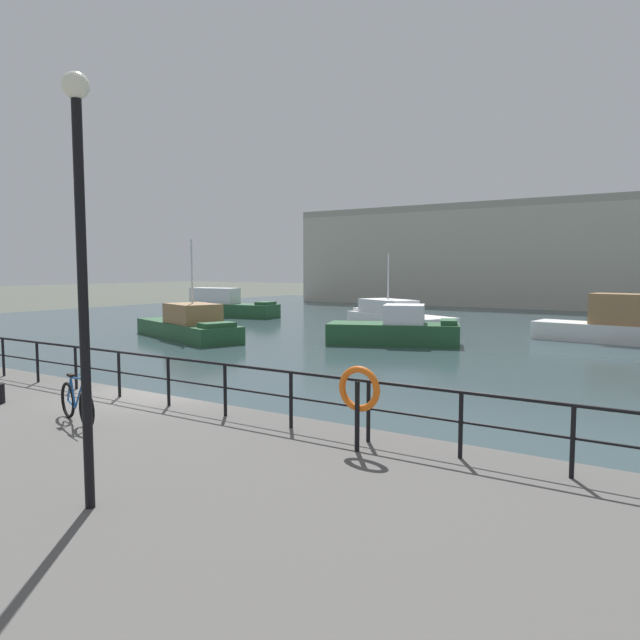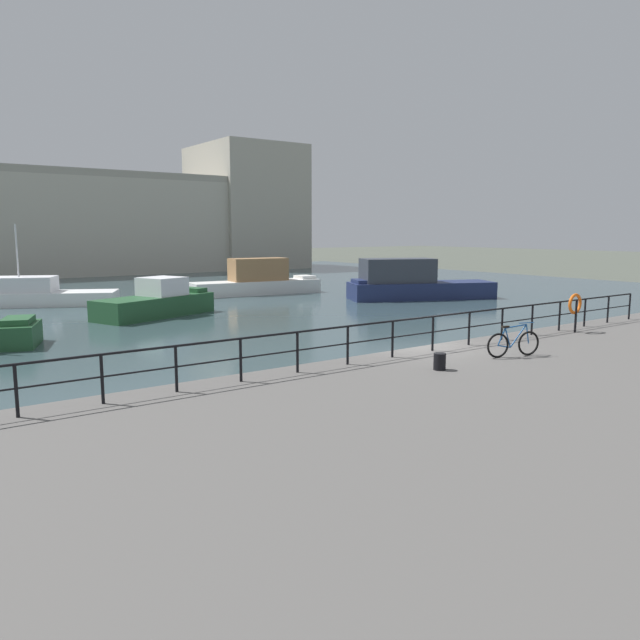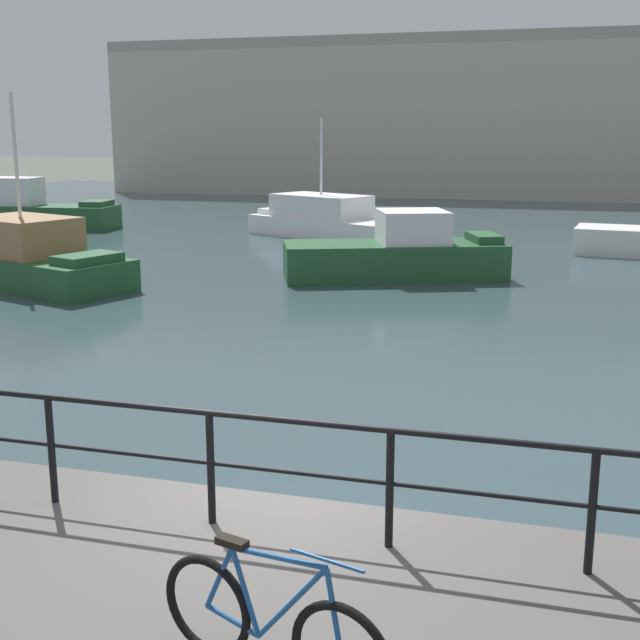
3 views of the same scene
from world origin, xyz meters
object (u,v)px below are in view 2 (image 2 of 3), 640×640
object	(u,v)px
moored_blue_motorboat	(157,302)
moored_green_narrowboat	(34,294)
moored_small_launch	(412,283)
parked_bicycle	(513,343)
moored_harbor_tender	(257,281)
mooring_bollard	(440,362)
harbor_building	(99,222)
life_ring_stand	(575,305)

from	to	relation	value
moored_blue_motorboat	moored_green_narrowboat	world-z (taller)	moored_green_narrowboat
moored_small_launch	parked_bicycle	world-z (taller)	moored_small_launch
moored_green_narrowboat	parked_bicycle	bearing A→B (deg)	130.32
moored_green_narrowboat	moored_harbor_tender	world-z (taller)	moored_green_narrowboat
moored_green_narrowboat	moored_harbor_tender	xyz separation A→B (m)	(14.30, -2.04, 0.26)
moored_green_narrowboat	mooring_bollard	distance (m)	29.33
moored_small_launch	mooring_bollard	world-z (taller)	moored_small_launch
harbor_building	moored_small_launch	distance (m)	39.27
moored_green_narrowboat	parked_bicycle	xyz separation A→B (m)	(7.27, -29.07, 0.58)
moored_small_launch	moored_harbor_tender	distance (m)	11.01
life_ring_stand	mooring_bollard	bearing A→B (deg)	-170.56
parked_bicycle	life_ring_stand	size ratio (longest dim) A/B	1.23
moored_blue_motorboat	mooring_bollard	size ratio (longest dim) A/B	15.79
moored_small_launch	life_ring_stand	world-z (taller)	moored_small_launch
moored_small_launch	life_ring_stand	xyz separation A→B (m)	(-8.42, -16.91, 0.80)
moored_green_narrowboat	parked_bicycle	distance (m)	29.97
mooring_bollard	moored_green_narrowboat	bearing A→B (deg)	98.44
moored_green_narrowboat	life_ring_stand	xyz separation A→B (m)	(12.65, -27.62, 1.16)
moored_harbor_tender	mooring_bollard	distance (m)	28.77
life_ring_stand	harbor_building	bearing A→B (deg)	90.87
life_ring_stand	parked_bicycle	bearing A→B (deg)	-164.95
harbor_building	life_ring_stand	distance (m)	54.95
parked_bicycle	mooring_bollard	xyz separation A→B (m)	(-2.96, 0.06, -0.17)
harbor_building	parked_bicycle	size ratio (longest dim) A/B	33.30
moored_blue_motorboat	moored_harbor_tender	size ratio (longest dim) A/B	0.73
moored_small_launch	moored_green_narrowboat	size ratio (longest dim) A/B	1.11
mooring_bollard	life_ring_stand	xyz separation A→B (m)	(8.35, 1.39, 0.75)
harbor_building	moored_small_launch	bearing A→B (deg)	-76.28
moored_green_narrowboat	mooring_bollard	world-z (taller)	moored_green_narrowboat
parked_bicycle	mooring_bollard	size ratio (longest dim) A/B	3.90
moored_blue_motorboat	moored_harbor_tender	world-z (taller)	moored_harbor_tender
moored_green_narrowboat	moored_harbor_tender	bearing A→B (deg)	-161.82
moored_blue_motorboat	moored_harbor_tender	distance (m)	12.10
moored_harbor_tender	parked_bicycle	world-z (taller)	moored_harbor_tender
moored_small_launch	life_ring_stand	distance (m)	18.91
harbor_building	life_ring_stand	world-z (taller)	harbor_building
mooring_bollard	parked_bicycle	bearing A→B (deg)	-1.15
parked_bicycle	moored_blue_motorboat	bearing A→B (deg)	114.58
moored_small_launch	moored_harbor_tender	bearing A→B (deg)	-28.74
moored_blue_motorboat	parked_bicycle	distance (m)	20.45
harbor_building	life_ring_stand	size ratio (longest dim) A/B	40.91
moored_blue_motorboat	harbor_building	bearing A→B (deg)	56.88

